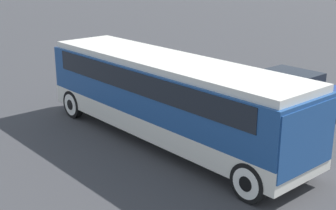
# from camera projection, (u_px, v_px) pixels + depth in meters

# --- Properties ---
(ground_plane) EXTENTS (120.00, 120.00, 0.00)m
(ground_plane) POSITION_uv_depth(u_px,v_px,m) (168.00, 141.00, 16.22)
(ground_plane) COLOR #38383A
(tour_bus) EXTENTS (10.84, 2.65, 2.92)m
(tour_bus) POSITION_uv_depth(u_px,v_px,m) (170.00, 93.00, 15.62)
(tour_bus) COLOR silver
(tour_bus) RESTS_ON ground_plane
(parked_car_near) EXTENTS (4.42, 1.93, 1.39)m
(parked_car_near) POSITION_uv_depth(u_px,v_px,m) (294.00, 87.00, 20.20)
(parked_car_near) COLOR navy
(parked_car_near) RESTS_ON ground_plane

